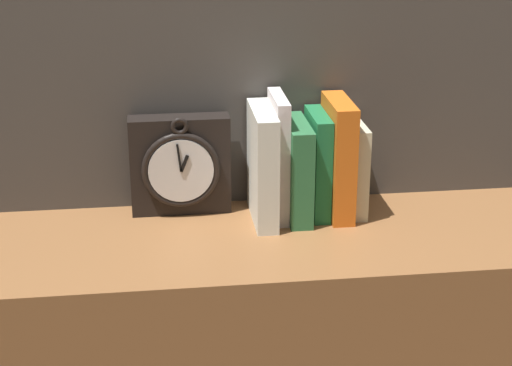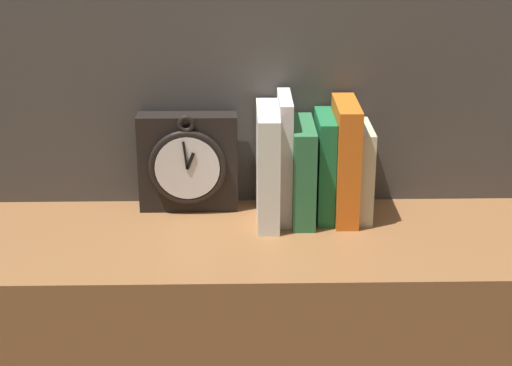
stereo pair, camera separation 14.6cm
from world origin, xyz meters
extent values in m
cube|color=black|center=(-0.12, 0.14, 0.84)|extent=(0.18, 0.05, 0.18)
torus|color=black|center=(-0.12, 0.11, 0.84)|extent=(0.14, 0.01, 0.14)
cylinder|color=silver|center=(-0.12, 0.10, 0.84)|extent=(0.12, 0.01, 0.12)
cube|color=black|center=(-0.12, 0.10, 0.86)|extent=(0.02, 0.00, 0.03)
cube|color=black|center=(-0.13, 0.10, 0.87)|extent=(0.01, 0.00, 0.05)
torus|color=black|center=(-0.12, 0.11, 0.93)|extent=(0.03, 0.01, 0.03)
cube|color=white|center=(0.02, 0.08, 0.86)|extent=(0.04, 0.16, 0.21)
cube|color=white|center=(0.05, 0.10, 0.87)|extent=(0.02, 0.13, 0.23)
cube|color=#2E7142|center=(0.09, 0.09, 0.84)|extent=(0.04, 0.15, 0.18)
cube|color=#1F7542|center=(0.13, 0.10, 0.85)|extent=(0.03, 0.13, 0.19)
cube|color=orange|center=(0.16, 0.09, 0.86)|extent=(0.04, 0.14, 0.22)
cube|color=beige|center=(0.20, 0.10, 0.84)|extent=(0.03, 0.12, 0.17)
camera|label=1|loc=(-0.17, -1.35, 1.38)|focal=60.00mm
camera|label=2|loc=(-0.03, -1.36, 1.38)|focal=60.00mm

